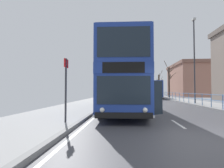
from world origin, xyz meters
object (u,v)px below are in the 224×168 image
Objects in this scene: double_decker_bus_main at (122,79)px; street_lamp_far_side at (194,55)px; background_bus_far_lane at (152,89)px; bare_tree_far_00 at (169,81)px; bus_stop_sign_near at (66,83)px; background_building_01 at (198,80)px; bare_tree_far_02 at (159,85)px.

street_lamp_far_side is (7.53, 6.53, 3.00)m from double_decker_bus_main.
double_decker_bus_main reaches higher than background_bus_far_lane.
bare_tree_far_00 reaches higher than background_bus_far_lane.
background_building_01 is at bearing 61.90° from bus_stop_sign_near.
bus_stop_sign_near is 0.46× the size of bare_tree_far_02.
background_bus_far_lane is (5.28, 22.14, -0.56)m from double_decker_bus_main.
street_lamp_far_side is 1.57× the size of bare_tree_far_02.
background_building_01 is at bearing 47.78° from bare_tree_far_00.
double_decker_bus_main is 1.97× the size of bare_tree_far_02.
street_lamp_far_side is (2.25, -15.61, 3.55)m from background_bus_far_lane.
bus_stop_sign_near is 42.59m from background_building_01.
background_bus_far_lane is 1.36× the size of bare_tree_far_00.
street_lamp_far_side is 15.40m from bare_tree_far_00.
background_building_01 is (12.50, 9.81, 2.29)m from background_bus_far_lane.
background_building_01 is at bearing 38.13° from background_bus_far_lane.
bus_stop_sign_near is 0.29× the size of street_lamp_far_side.
bare_tree_far_02 is at bearing -159.81° from background_building_01.
background_bus_far_lane is 3.65m from bare_tree_far_00.
double_decker_bus_main is at bearing -105.42° from bare_tree_far_02.
bus_stop_sign_near is at bearing -118.10° from background_building_01.
bare_tree_far_00 is 0.49× the size of background_building_01.
background_building_01 reaches higher than bare_tree_far_02.
street_lamp_far_side is at bearing 51.05° from bus_stop_sign_near.
bare_tree_far_02 reaches higher than double_decker_bus_main.
double_decker_bus_main is 1.17× the size of background_bus_far_lane.
double_decker_bus_main reaches higher than bus_stop_sign_near.
bus_stop_sign_near is 15.95m from street_lamp_far_side.
background_bus_far_lane is 28.72m from bus_stop_sign_near.
bus_stop_sign_near is at bearing -111.55° from bare_tree_far_00.
double_decker_bus_main is 22.77m from background_bus_far_lane.
background_building_01 reaches higher than bare_tree_far_00.
bare_tree_far_00 is (8.54, 21.77, 1.03)m from double_decker_bus_main.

